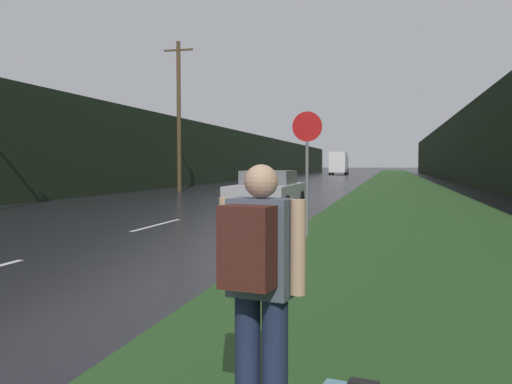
{
  "coord_description": "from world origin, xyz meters",
  "views": [
    {
      "loc": [
        6.03,
        -0.89,
        1.61
      ],
      "look_at": [
        2.27,
        14.24,
        0.82
      ],
      "focal_mm": 38.0,
      "sensor_mm": 36.0,
      "label": 1
    }
  ],
  "objects_px": {
    "car_passing_near": "(268,190)",
    "delivery_truck": "(339,163)",
    "hitchhiker_with_backpack": "(259,279)",
    "stop_sign": "(307,161)"
  },
  "relations": [
    {
      "from": "car_passing_near",
      "to": "delivery_truck",
      "type": "bearing_deg",
      "value": -86.81
    },
    {
      "from": "delivery_truck",
      "to": "hitchhiker_with_backpack",
      "type": "bearing_deg",
      "value": -85.07
    },
    {
      "from": "stop_sign",
      "to": "hitchhiker_with_backpack",
      "type": "xyz_separation_m",
      "value": [
        1.03,
        -8.75,
        -0.76
      ]
    },
    {
      "from": "stop_sign",
      "to": "delivery_truck",
      "type": "xyz_separation_m",
      "value": [
        -6.13,
        74.24,
        0.16
      ]
    },
    {
      "from": "car_passing_near",
      "to": "delivery_truck",
      "type": "xyz_separation_m",
      "value": [
        -3.77,
        67.7,
        1.14
      ]
    },
    {
      "from": "car_passing_near",
      "to": "delivery_truck",
      "type": "distance_m",
      "value": 67.81
    },
    {
      "from": "car_passing_near",
      "to": "stop_sign",
      "type": "bearing_deg",
      "value": 109.82
    },
    {
      "from": "hitchhiker_with_backpack",
      "to": "car_passing_near",
      "type": "bearing_deg",
      "value": 112.82
    },
    {
      "from": "stop_sign",
      "to": "car_passing_near",
      "type": "distance_m",
      "value": 7.02
    },
    {
      "from": "hitchhiker_with_backpack",
      "to": "delivery_truck",
      "type": "relative_size",
      "value": 0.22
    }
  ]
}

